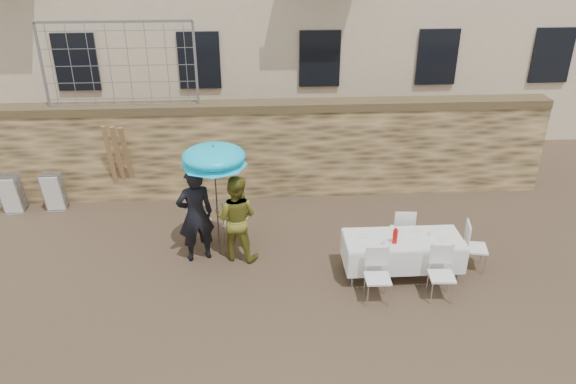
{
  "coord_description": "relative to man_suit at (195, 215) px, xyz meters",
  "views": [
    {
      "loc": [
        -0.16,
        -6.99,
        5.97
      ],
      "look_at": [
        0.4,
        2.2,
        1.4
      ],
      "focal_mm": 35.0,
      "sensor_mm": 36.0,
      "label": 1
    }
  ],
  "objects": [
    {
      "name": "ground",
      "position": [
        1.32,
        -2.26,
        -0.94
      ],
      "size": [
        80.0,
        80.0,
        0.0
      ],
      "primitive_type": "plane",
      "color": "brown",
      "rests_on": "ground"
    },
    {
      "name": "wood_planks",
      "position": [
        -1.74,
        2.38,
        0.06
      ],
      "size": [
        0.7,
        0.2,
        2.0
      ],
      "primitive_type": null,
      "color": "#A37749",
      "rests_on": "ground"
    },
    {
      "name": "table_chair_front_right",
      "position": [
        4.25,
        -1.53,
        -0.46
      ],
      "size": [
        0.51,
        0.51,
        0.96
      ],
      "primitive_type": null,
      "rotation": [
        0.0,
        0.0,
        -0.07
      ],
      "color": "white",
      "rests_on": "ground"
    },
    {
      "name": "couple_chair_left",
      "position": [
        0.0,
        0.55,
        -0.46
      ],
      "size": [
        0.54,
        0.54,
        0.96
      ],
      "primitive_type": null,
      "rotation": [
        0.0,
        0.0,
        3.0
      ],
      "color": "white",
      "rests_on": "ground"
    },
    {
      "name": "table_chair_front_left",
      "position": [
        3.15,
        -1.53,
        -0.46
      ],
      "size": [
        0.49,
        0.49,
        0.96
      ],
      "primitive_type": null,
      "rotation": [
        0.0,
        0.0,
        -0.03
      ],
      "color": "white",
      "rests_on": "ground"
    },
    {
      "name": "table_chair_side",
      "position": [
        5.15,
        -0.68,
        -0.46
      ],
      "size": [
        0.57,
        0.57,
        0.96
      ],
      "primitive_type": null,
      "rotation": [
        0.0,
        0.0,
        1.37
      ],
      "color": "white",
      "rests_on": "ground"
    },
    {
      "name": "man_suit",
      "position": [
        0.0,
        0.0,
        0.0
      ],
      "size": [
        0.8,
        0.65,
        1.89
      ],
      "primitive_type": "imported",
      "rotation": [
        0.0,
        0.0,
        3.47
      ],
      "color": "black",
      "rests_on": "ground"
    },
    {
      "name": "chair_stack_left",
      "position": [
        -4.24,
        2.31,
        -0.48
      ],
      "size": [
        0.46,
        0.47,
        0.92
      ],
      "primitive_type": null,
      "color": "white",
      "rests_on": "ground"
    },
    {
      "name": "banquet_table",
      "position": [
        3.75,
        -0.78,
        -0.21
      ],
      "size": [
        2.1,
        0.85,
        0.78
      ],
      "color": "white",
      "rests_on": "ground"
    },
    {
      "name": "chair_stack_right",
      "position": [
        -3.34,
        2.31,
        -0.48
      ],
      "size": [
        0.46,
        0.4,
        0.92
      ],
      "primitive_type": null,
      "color": "white",
      "rests_on": "ground"
    },
    {
      "name": "table_chair_back",
      "position": [
        3.95,
        0.02,
        -0.46
      ],
      "size": [
        0.52,
        0.52,
        0.96
      ],
      "primitive_type": null,
      "rotation": [
        0.0,
        0.0,
        3.05
      ],
      "color": "white",
      "rests_on": "ground"
    },
    {
      "name": "umbrella",
      "position": [
        0.4,
        0.1,
        1.07
      ],
      "size": [
        1.21,
        1.21,
        2.13
      ],
      "color": "#3F3F44",
      "rests_on": "ground"
    },
    {
      "name": "woman_dress",
      "position": [
        0.75,
        0.0,
        -0.09
      ],
      "size": [
        0.98,
        0.85,
        1.71
      ],
      "primitive_type": "imported",
      "rotation": [
        0.0,
        0.0,
        2.86
      ],
      "color": "#9D9730",
      "rests_on": "ground"
    },
    {
      "name": "chain_link_fence",
      "position": [
        -1.68,
        2.74,
        2.16
      ],
      "size": [
        3.2,
        0.06,
        1.8
      ],
      "primitive_type": null,
      "color": "gray",
      "rests_on": "stone_wall"
    },
    {
      "name": "couple_chair_right",
      "position": [
        0.7,
        0.55,
        -0.46
      ],
      "size": [
        0.58,
        0.58,
        0.96
      ],
      "primitive_type": null,
      "rotation": [
        0.0,
        0.0,
        2.89
      ],
      "color": "white",
      "rests_on": "ground"
    },
    {
      "name": "soda_bottle",
      "position": [
        3.55,
        -0.93,
        -0.04
      ],
      "size": [
        0.09,
        0.09,
        0.26
      ],
      "primitive_type": "cylinder",
      "color": "red",
      "rests_on": "banquet_table"
    },
    {
      "name": "stone_wall",
      "position": [
        1.32,
        2.74,
        0.16
      ],
      "size": [
        13.0,
        0.5,
        2.2
      ],
      "primitive_type": "cube",
      "color": "olive",
      "rests_on": "ground"
    }
  ]
}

